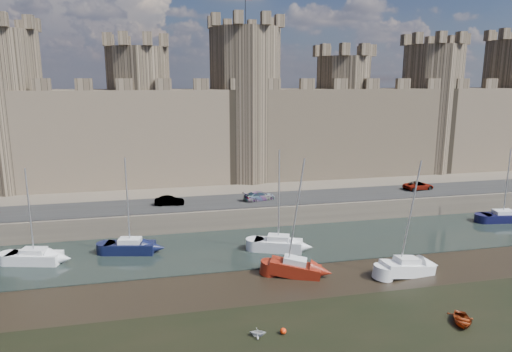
# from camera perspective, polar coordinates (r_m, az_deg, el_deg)

# --- Properties ---
(water_channel) EXTENTS (160.00, 12.00, 0.08)m
(water_channel) POSITION_cam_1_polar(r_m,az_deg,el_deg) (50.96, 1.88, -8.61)
(water_channel) COLOR black
(water_channel) RESTS_ON ground
(quay) EXTENTS (160.00, 60.00, 2.50)m
(quay) POSITION_cam_1_polar(r_m,az_deg,el_deg) (84.71, -4.15, 0.59)
(quay) COLOR #4C443A
(quay) RESTS_ON ground
(road) EXTENTS (160.00, 7.00, 0.10)m
(road) POSITION_cam_1_polar(r_m,az_deg,el_deg) (59.47, -0.49, -3.03)
(road) COLOR black
(road) RESTS_ON quay
(castle) EXTENTS (108.50, 11.00, 29.00)m
(castle) POSITION_cam_1_polar(r_m,az_deg,el_deg) (71.36, -3.37, 6.92)
(castle) COLOR #42382B
(castle) RESTS_ON quay
(car_1) EXTENTS (3.74, 1.66, 1.19)m
(car_1) POSITION_cam_1_polar(r_m,az_deg,el_deg) (58.01, -10.77, -3.08)
(car_1) COLOR gray
(car_1) RESTS_ON quay
(car_2) EXTENTS (4.51, 2.72, 1.22)m
(car_2) POSITION_cam_1_polar(r_m,az_deg,el_deg) (59.34, 0.43, -2.51)
(car_2) COLOR gray
(car_2) RESTS_ON quay
(car_3) EXTENTS (4.59, 2.53, 1.22)m
(car_3) POSITION_cam_1_polar(r_m,az_deg,el_deg) (68.95, 19.65, -1.16)
(car_3) COLOR gray
(car_3) RESTS_ON quay
(sailboat_0) EXTENTS (5.48, 3.22, 9.63)m
(sailboat_0) POSITION_cam_1_polar(r_m,az_deg,el_deg) (50.88, -25.97, -9.04)
(sailboat_0) COLOR white
(sailboat_0) RESTS_ON ground
(sailboat_1) EXTENTS (5.38, 3.01, 10.16)m
(sailboat_1) POSITION_cam_1_polar(r_m,az_deg,el_deg) (50.19, -15.46, -8.47)
(sailboat_1) COLOR black
(sailboat_1) RESTS_ON ground
(sailboat_2) EXTENTS (5.41, 3.70, 10.88)m
(sailboat_2) POSITION_cam_1_polar(r_m,az_deg,el_deg) (49.03, 2.81, -8.45)
(sailboat_2) COLOR silver
(sailboat_2) RESTS_ON ground
(sailboat_3) EXTENTS (5.59, 2.74, 9.41)m
(sailboat_3) POSITION_cam_1_polar(r_m,az_deg,el_deg) (66.74, 28.48, -4.46)
(sailboat_3) COLOR black
(sailboat_3) RESTS_ON ground
(sailboat_4) EXTENTS (5.11, 3.53, 11.14)m
(sailboat_4) POSITION_cam_1_polar(r_m,az_deg,el_deg) (43.46, 4.91, -11.33)
(sailboat_4) COLOR maroon
(sailboat_4) RESTS_ON ground
(sailboat_5) EXTENTS (5.24, 2.50, 10.91)m
(sailboat_5) POSITION_cam_1_polar(r_m,az_deg,el_deg) (45.73, 18.32, -10.74)
(sailboat_5) COLOR silver
(sailboat_5) RESTS_ON ground
(dinghy_3) EXTENTS (1.51, 1.41, 0.64)m
(dinghy_3) POSITION_cam_1_polar(r_m,az_deg,el_deg) (34.33, 0.22, -18.97)
(dinghy_3) COLOR silver
(dinghy_3) RESTS_ON ground
(dinghy_4) EXTENTS (3.01, 3.33, 0.57)m
(dinghy_4) POSITION_cam_1_polar(r_m,az_deg,el_deg) (39.02, 24.37, -16.13)
(dinghy_4) COLOR maroon
(dinghy_4) RESTS_ON ground
(buoy_1) EXTENTS (0.46, 0.46, 0.46)m
(buoy_1) POSITION_cam_1_polar(r_m,az_deg,el_deg) (34.72, 3.42, -18.78)
(buoy_1) COLOR #F8320B
(buoy_1) RESTS_ON ground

